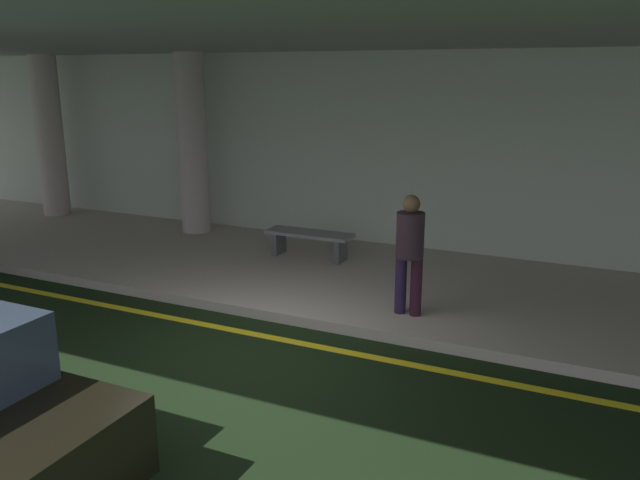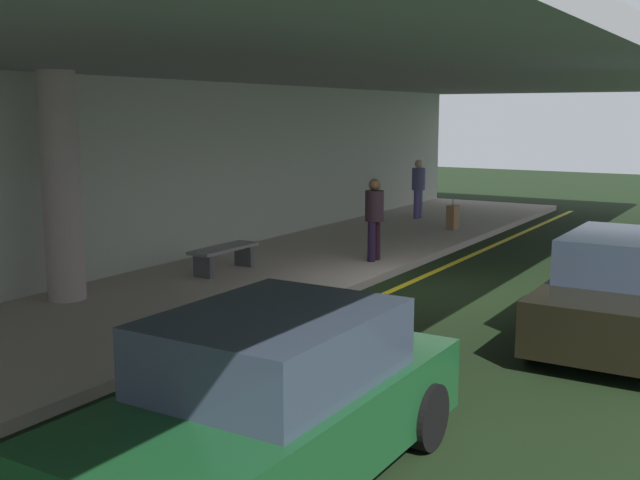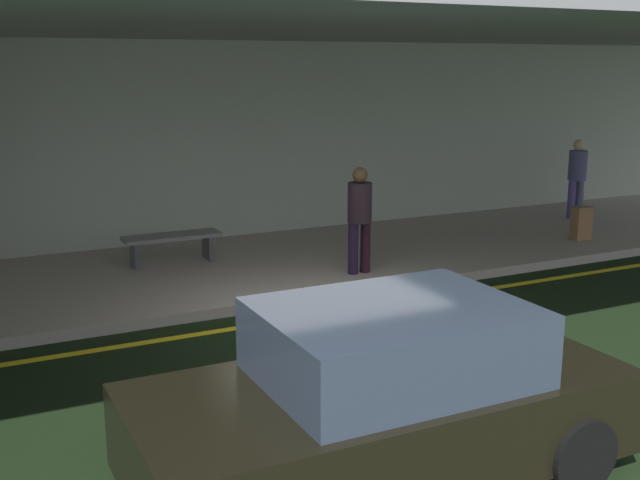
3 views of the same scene
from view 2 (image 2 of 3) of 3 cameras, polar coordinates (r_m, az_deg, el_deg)
The scene contains 12 objects.
ground_plane at distance 13.66m, azimuth 7.59°, elevation -3.91°, with size 60.00×60.00×0.00m, color black.
sidewalk at distance 15.13m, azimuth -3.19°, elevation -2.24°, with size 26.00×4.20×0.15m, color #B4A49C.
lane_stripe_yellow at distance 13.87m, azimuth 5.65°, elevation -3.66°, with size 26.00×0.14×0.01m, color yellow.
support_column_left_mid at distance 12.84m, azimuth -18.74°, elevation 3.75°, with size 0.61×0.61×3.65m, color #B2A09F.
ceiling_overhang at distance 14.56m, azimuth -1.68°, elevation 12.65°, with size 28.00×13.20×0.30m, color gray.
terminal_back_wall at distance 16.25m, azimuth -9.82°, elevation 4.95°, with size 26.00×0.30×3.80m, color #B5BCAE.
car_dark_green at distance 6.62m, azimuth -3.71°, elevation -12.11°, with size 4.10×1.92×1.50m.
car_black at distance 11.34m, azimuth 21.92°, elevation -3.60°, with size 4.10×1.92×1.50m.
traveler_with_luggage at distance 22.01m, azimuth 7.36°, elevation 4.10°, with size 0.38×0.38×1.68m.
person_waiting_for_ride at distance 15.55m, azimuth 4.08°, elevation 1.95°, with size 0.38×0.38×1.68m.
suitcase_upright_primary at distance 20.18m, azimuth 9.86°, elevation 1.70°, with size 0.36×0.22×0.90m.
bench_metal at distance 14.64m, azimuth -7.17°, elevation -1.00°, with size 1.60×0.50×0.48m.
Camera 2 is at (-12.17, -5.34, 3.15)m, focal length 42.87 mm.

